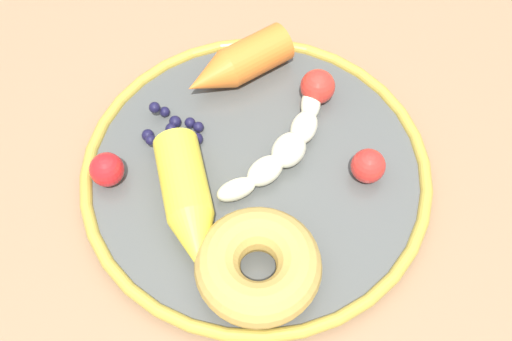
{
  "coord_description": "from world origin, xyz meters",
  "views": [
    {
      "loc": [
        -0.07,
        -0.31,
        1.28
      ],
      "look_at": [
        0.01,
        0.01,
        0.75
      ],
      "focal_mm": 46.53,
      "sensor_mm": 36.0,
      "label": 1
    }
  ],
  "objects_px": {
    "donut": "(258,266)",
    "tomato_far": "(368,166)",
    "carrot_orange": "(237,64)",
    "carrot_yellow": "(188,204)",
    "banana": "(284,148)",
    "plate": "(256,172)",
    "blueberry_pile": "(172,129)",
    "dining_table": "(248,229)",
    "tomato_mid": "(318,87)",
    "tomato_near": "(107,170)"
  },
  "relations": [
    {
      "from": "dining_table",
      "to": "tomato_mid",
      "type": "xyz_separation_m",
      "value": [
        0.09,
        0.08,
        0.12
      ]
    },
    {
      "from": "donut",
      "to": "tomato_far",
      "type": "distance_m",
      "value": 0.14
    },
    {
      "from": "blueberry_pile",
      "to": "tomato_near",
      "type": "distance_m",
      "value": 0.08
    },
    {
      "from": "dining_table",
      "to": "tomato_mid",
      "type": "relative_size",
      "value": 36.0
    },
    {
      "from": "blueberry_pile",
      "to": "tomato_far",
      "type": "distance_m",
      "value": 0.19
    },
    {
      "from": "carrot_yellow",
      "to": "donut",
      "type": "distance_m",
      "value": 0.08
    },
    {
      "from": "plate",
      "to": "tomato_far",
      "type": "distance_m",
      "value": 0.11
    },
    {
      "from": "carrot_orange",
      "to": "blueberry_pile",
      "type": "height_order",
      "value": "carrot_orange"
    },
    {
      "from": "tomato_mid",
      "to": "carrot_yellow",
      "type": "bearing_deg",
      "value": -145.78
    },
    {
      "from": "carrot_yellow",
      "to": "tomato_far",
      "type": "xyz_separation_m",
      "value": [
        0.17,
        0.0,
        -0.0
      ]
    },
    {
      "from": "carrot_yellow",
      "to": "tomato_far",
      "type": "relative_size",
      "value": 4.26
    },
    {
      "from": "plate",
      "to": "tomato_near",
      "type": "xyz_separation_m",
      "value": [
        -0.13,
        0.02,
        0.02
      ]
    },
    {
      "from": "blueberry_pile",
      "to": "tomato_mid",
      "type": "bearing_deg",
      "value": 3.48
    },
    {
      "from": "donut",
      "to": "banana",
      "type": "bearing_deg",
      "value": 64.93
    },
    {
      "from": "banana",
      "to": "blueberry_pile",
      "type": "xyz_separation_m",
      "value": [
        -0.1,
        0.05,
        -0.01
      ]
    },
    {
      "from": "dining_table",
      "to": "blueberry_pile",
      "type": "relative_size",
      "value": 20.71
    },
    {
      "from": "donut",
      "to": "carrot_orange",
      "type": "bearing_deg",
      "value": 81.57
    },
    {
      "from": "banana",
      "to": "blueberry_pile",
      "type": "bearing_deg",
      "value": 152.61
    },
    {
      "from": "carrot_orange",
      "to": "blueberry_pile",
      "type": "xyz_separation_m",
      "value": [
        -0.08,
        -0.05,
        -0.01
      ]
    },
    {
      "from": "blueberry_pile",
      "to": "tomato_near",
      "type": "height_order",
      "value": "tomato_near"
    },
    {
      "from": "tomato_near",
      "to": "tomato_mid",
      "type": "xyz_separation_m",
      "value": [
        0.22,
        0.05,
        0.0
      ]
    },
    {
      "from": "carrot_orange",
      "to": "carrot_yellow",
      "type": "xyz_separation_m",
      "value": [
        -0.08,
        -0.15,
        0.0
      ]
    },
    {
      "from": "carrot_yellow",
      "to": "donut",
      "type": "relative_size",
      "value": 1.28
    },
    {
      "from": "blueberry_pile",
      "to": "tomato_far",
      "type": "bearing_deg",
      "value": -28.35
    },
    {
      "from": "donut",
      "to": "blueberry_pile",
      "type": "xyz_separation_m",
      "value": [
        -0.04,
        0.16,
        -0.01
      ]
    },
    {
      "from": "carrot_yellow",
      "to": "blueberry_pile",
      "type": "bearing_deg",
      "value": 89.42
    },
    {
      "from": "dining_table",
      "to": "banana",
      "type": "height_order",
      "value": "banana"
    },
    {
      "from": "tomato_near",
      "to": "carrot_yellow",
      "type": "bearing_deg",
      "value": -40.75
    },
    {
      "from": "carrot_orange",
      "to": "carrot_yellow",
      "type": "bearing_deg",
      "value": -118.03
    },
    {
      "from": "tomato_mid",
      "to": "plate",
      "type": "bearing_deg",
      "value": -139.03
    },
    {
      "from": "plate",
      "to": "tomato_mid",
      "type": "distance_m",
      "value": 0.11
    },
    {
      "from": "plate",
      "to": "donut",
      "type": "bearing_deg",
      "value": -102.94
    },
    {
      "from": "donut",
      "to": "tomato_near",
      "type": "xyz_separation_m",
      "value": [
        -0.11,
        0.13,
        -0.0
      ]
    },
    {
      "from": "carrot_orange",
      "to": "donut",
      "type": "bearing_deg",
      "value": -98.43
    },
    {
      "from": "plate",
      "to": "blueberry_pile",
      "type": "distance_m",
      "value": 0.09
    },
    {
      "from": "tomato_mid",
      "to": "tomato_far",
      "type": "distance_m",
      "value": 0.1
    },
    {
      "from": "dining_table",
      "to": "donut",
      "type": "bearing_deg",
      "value": -97.46
    },
    {
      "from": "banana",
      "to": "carrot_yellow",
      "type": "height_order",
      "value": "carrot_yellow"
    },
    {
      "from": "dining_table",
      "to": "banana",
      "type": "bearing_deg",
      "value": 25.97
    },
    {
      "from": "tomato_far",
      "to": "banana",
      "type": "bearing_deg",
      "value": 150.34
    },
    {
      "from": "carrot_yellow",
      "to": "donut",
      "type": "bearing_deg",
      "value": -57.09
    },
    {
      "from": "dining_table",
      "to": "carrot_orange",
      "type": "bearing_deg",
      "value": 80.84
    },
    {
      "from": "plate",
      "to": "banana",
      "type": "xyz_separation_m",
      "value": [
        0.03,
        0.01,
        0.02
      ]
    },
    {
      "from": "blueberry_pile",
      "to": "carrot_orange",
      "type": "bearing_deg",
      "value": 34.87
    },
    {
      "from": "carrot_orange",
      "to": "tomato_near",
      "type": "bearing_deg",
      "value": -147.87
    },
    {
      "from": "carrot_yellow",
      "to": "tomato_near",
      "type": "relative_size",
      "value": 4.29
    },
    {
      "from": "banana",
      "to": "tomato_mid",
      "type": "xyz_separation_m",
      "value": [
        0.05,
        0.06,
        0.0
      ]
    },
    {
      "from": "carrot_orange",
      "to": "tomato_far",
      "type": "height_order",
      "value": "carrot_orange"
    },
    {
      "from": "banana",
      "to": "tomato_mid",
      "type": "bearing_deg",
      "value": 49.42
    },
    {
      "from": "plate",
      "to": "banana",
      "type": "relative_size",
      "value": 2.55
    }
  ]
}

